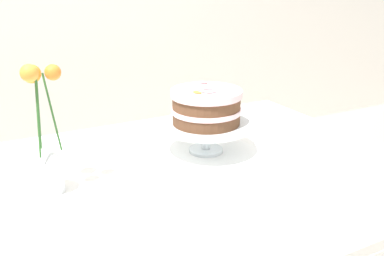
# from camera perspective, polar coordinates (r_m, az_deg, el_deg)

# --- Properties ---
(dining_table) EXTENTS (1.40, 1.00, 0.74)m
(dining_table) POSITION_cam_1_polar(r_m,az_deg,el_deg) (1.24, -1.19, -10.40)
(dining_table) COLOR white
(dining_table) RESTS_ON ground
(linen_napkin) EXTENTS (0.34, 0.34, 0.00)m
(linen_napkin) POSITION_cam_1_polar(r_m,az_deg,el_deg) (1.36, 1.89, -3.25)
(linen_napkin) COLOR white
(linen_napkin) RESTS_ON dining_table
(cake_stand) EXTENTS (0.29, 0.29, 0.10)m
(cake_stand) POSITION_cam_1_polar(r_m,az_deg,el_deg) (1.33, 1.93, -0.02)
(cake_stand) COLOR silver
(cake_stand) RESTS_ON linen_napkin
(layer_cake) EXTENTS (0.22, 0.22, 0.12)m
(layer_cake) POSITION_cam_1_polar(r_m,az_deg,el_deg) (1.31, 1.96, 2.96)
(layer_cake) COLOR brown
(layer_cake) RESTS_ON cake_stand
(flower_vase) EXTENTS (0.10, 0.11, 0.35)m
(flower_vase) POSITION_cam_1_polar(r_m,az_deg,el_deg) (1.13, -19.19, -2.12)
(flower_vase) COLOR silver
(flower_vase) RESTS_ON dining_table
(loose_petal_0) EXTENTS (0.03, 0.05, 0.01)m
(loose_petal_0) POSITION_cam_1_polar(r_m,az_deg,el_deg) (1.58, 11.11, -0.29)
(loose_petal_0) COLOR pink
(loose_petal_0) RESTS_ON dining_table
(loose_petal_1) EXTENTS (0.04, 0.05, 0.00)m
(loose_petal_1) POSITION_cam_1_polar(r_m,az_deg,el_deg) (1.54, 6.46, -0.51)
(loose_petal_1) COLOR yellow
(loose_petal_1) RESTS_ON dining_table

